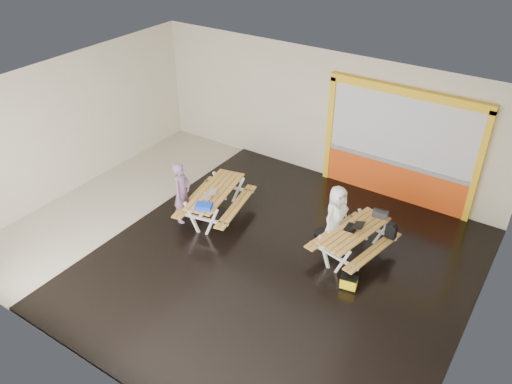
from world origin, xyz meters
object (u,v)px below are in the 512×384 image
Objects in this scene: person_right at (336,216)px; person_left at (182,193)px; fluke_bag at (349,283)px; toolbox at (380,214)px; laptop_left at (209,194)px; laptop_right at (354,227)px; blue_pouch at (204,206)px; backpack at (391,230)px; picnic_table_right at (354,236)px; dark_case at (325,234)px; picnic_table_left at (216,197)px.

person_left is at bearing 121.69° from person_right.
toolbox is at bearing 93.87° from fluke_bag.
laptop_right is (3.32, 0.74, -0.04)m from laptop_left.
person_left is at bearing -165.37° from laptop_right.
toolbox reaches higher than blue_pouch.
laptop_left is at bearing 120.28° from person_right.
laptop_left reaches higher than backpack.
picnic_table_right reaches higher than fluke_bag.
laptop_left is 1.11× the size of backpack.
person_left is 4.82m from backpack.
laptop_right reaches higher than blue_pouch.
fluke_bag is at bearing -67.88° from laptop_right.
fluke_bag is (-0.25, -1.50, -0.49)m from backpack.
laptop_left is 1.07× the size of laptop_right.
person_left reaches higher than blue_pouch.
fluke_bag is at bearing 2.90° from blue_pouch.
blue_pouch is 0.93× the size of dark_case.
blue_pouch is at bearing -114.77° from person_left.
picnic_table_left is 5.49× the size of laptop_right.
picnic_table_right is 5.86× the size of toolbox.
blue_pouch reaches higher than backpack.
laptop_left is 3.40m from laptop_right.
laptop_right is at bearing 154.16° from picnic_table_right.
picnic_table_right is at bearing 7.58° from picnic_table_left.
picnic_table_right is 0.23m from laptop_right.
dark_case is 1.01× the size of fluke_bag.
laptop_right reaches higher than picnic_table_right.
picnic_table_right is 4.08m from person_left.
person_left reaches higher than fluke_bag.
person_right reaches higher than laptop_right.
person_right is 2.95m from blue_pouch.
toolbox reaches higher than laptop_left.
blue_pouch is at bearing -177.10° from fluke_bag.
dark_case is at bearing 133.04° from fluke_bag.
toolbox is (0.80, 0.55, 0.04)m from person_right.
person_right is 1.21m from backpack.
person_left reaches higher than person_right.
picnic_table_left is at bearing 108.38° from blue_pouch.
person_right reaches higher than blue_pouch.
toolbox is 0.92× the size of backpack.
person_right is at bearing -145.50° from toolbox.
person_left is 4.04m from laptop_right.
person_left reaches higher than laptop_right.
laptop_right is at bearing -144.88° from backpack.
person_right is at bearing -13.39° from dark_case.
fluke_bag is (4.33, -0.01, -0.63)m from person_left.
person_left is at bearing -135.34° from picnic_table_left.
dark_case is (-1.07, -0.49, -0.69)m from toolbox.
laptop_left reaches higher than blue_pouch.
picnic_table_right is 3.44m from laptop_left.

